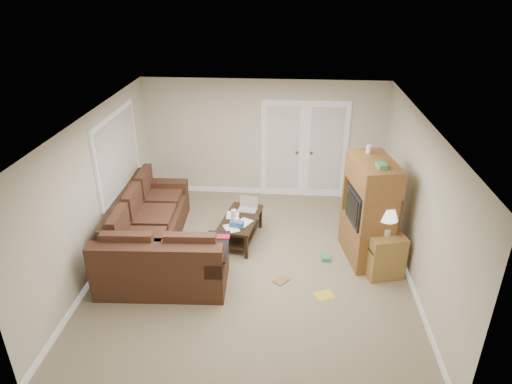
# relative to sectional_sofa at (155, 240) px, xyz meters

# --- Properties ---
(floor) EXTENTS (5.50, 5.50, 0.00)m
(floor) POSITION_rel_sectional_sofa_xyz_m (1.66, -0.06, -0.36)
(floor) COLOR gray
(floor) RESTS_ON ground
(ceiling) EXTENTS (5.00, 5.50, 0.02)m
(ceiling) POSITION_rel_sectional_sofa_xyz_m (1.66, -0.06, 2.14)
(ceiling) COLOR white
(ceiling) RESTS_ON wall_back
(wall_left) EXTENTS (0.02, 5.50, 2.50)m
(wall_left) POSITION_rel_sectional_sofa_xyz_m (-0.84, -0.06, 0.89)
(wall_left) COLOR beige
(wall_left) RESTS_ON floor
(wall_right) EXTENTS (0.02, 5.50, 2.50)m
(wall_right) POSITION_rel_sectional_sofa_xyz_m (4.16, -0.06, 0.89)
(wall_right) COLOR beige
(wall_right) RESTS_ON floor
(wall_back) EXTENTS (5.00, 0.02, 2.50)m
(wall_back) POSITION_rel_sectional_sofa_xyz_m (1.66, 2.69, 0.89)
(wall_back) COLOR beige
(wall_back) RESTS_ON floor
(wall_front) EXTENTS (5.00, 0.02, 2.50)m
(wall_front) POSITION_rel_sectional_sofa_xyz_m (1.66, -2.81, 0.89)
(wall_front) COLOR beige
(wall_front) RESTS_ON floor
(baseboards) EXTENTS (5.00, 5.50, 0.10)m
(baseboards) POSITION_rel_sectional_sofa_xyz_m (1.66, -0.06, -0.31)
(baseboards) COLOR silver
(baseboards) RESTS_ON floor
(french_doors) EXTENTS (1.80, 0.05, 2.13)m
(french_doors) POSITION_rel_sectional_sofa_xyz_m (2.51, 2.65, 0.68)
(french_doors) COLOR silver
(french_doors) RESTS_ON floor
(window_left) EXTENTS (0.05, 1.92, 1.42)m
(window_left) POSITION_rel_sectional_sofa_xyz_m (-0.81, 0.94, 1.19)
(window_left) COLOR silver
(window_left) RESTS_ON wall_left
(sectional_sofa) EXTENTS (2.12, 3.02, 0.92)m
(sectional_sofa) POSITION_rel_sectional_sofa_xyz_m (0.00, 0.00, 0.00)
(sectional_sofa) COLOR #462A1B
(sectional_sofa) RESTS_ON floor
(coffee_table) EXTENTS (0.75, 1.23, 0.79)m
(coffee_table) POSITION_rel_sectional_sofa_xyz_m (1.37, 0.70, -0.10)
(coffee_table) COLOR black
(coffee_table) RESTS_ON floor
(tv_armoire) EXTENTS (0.79, 1.19, 1.90)m
(tv_armoire) POSITION_rel_sectional_sofa_xyz_m (3.52, 0.35, 0.53)
(tv_armoire) COLOR brown
(tv_armoire) RESTS_ON floor
(side_cabinet) EXTENTS (0.68, 0.68, 1.18)m
(side_cabinet) POSITION_rel_sectional_sofa_xyz_m (3.73, -0.10, 0.07)
(side_cabinet) COLOR olive
(side_cabinet) RESTS_ON floor
(space_heater) EXTENTS (0.16, 0.14, 0.32)m
(space_heater) POSITION_rel_sectional_sofa_xyz_m (3.63, 2.16, -0.20)
(space_heater) COLOR white
(space_heater) RESTS_ON floor
(floor_magazine) EXTENTS (0.34, 0.30, 0.01)m
(floor_magazine) POSITION_rel_sectional_sofa_xyz_m (2.79, -0.77, -0.36)
(floor_magazine) COLOR yellow
(floor_magazine) RESTS_ON floor
(floor_greenbox) EXTENTS (0.14, 0.19, 0.07)m
(floor_greenbox) POSITION_rel_sectional_sofa_xyz_m (2.87, 0.19, -0.32)
(floor_greenbox) COLOR #3F8C55
(floor_greenbox) RESTS_ON floor
(floor_book) EXTENTS (0.28, 0.29, 0.02)m
(floor_book) POSITION_rel_sectional_sofa_xyz_m (2.07, -0.41, -0.35)
(floor_book) COLOR olive
(floor_book) RESTS_ON floor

